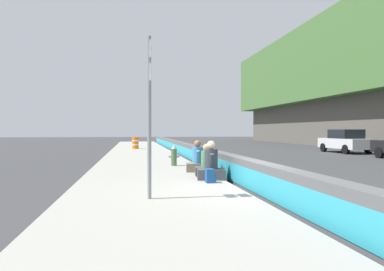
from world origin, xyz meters
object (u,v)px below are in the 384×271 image
(seated_person_rear, at_px, (197,162))
(backpack, at_px, (210,176))
(route_sign_post, at_px, (150,105))
(seated_person_foreground, at_px, (211,167))
(fire_hydrant, at_px, (174,155))
(seated_person_middle, at_px, (207,165))
(parked_car_fourth, at_px, (345,141))
(construction_barrel, at_px, (135,143))

(seated_person_rear, relative_size, backpack, 2.88)
(route_sign_post, relative_size, seated_person_foreground, 3.01)
(route_sign_post, distance_m, fire_hydrant, 7.66)
(fire_hydrant, xyz_separation_m, seated_person_middle, (-3.48, -0.71, -0.12))
(seated_person_foreground, xyz_separation_m, seated_person_middle, (0.96, -0.05, -0.04))
(fire_hydrant, bearing_deg, parked_car_fourth, -56.56)
(seated_person_rear, bearing_deg, fire_hydrant, 15.13)
(fire_hydrant, height_order, seated_person_foreground, seated_person_foreground)
(seated_person_foreground, distance_m, backpack, 0.78)
(seated_person_rear, distance_m, parked_car_fourth, 17.19)
(seated_person_middle, xyz_separation_m, parked_car_fourth, (12.46, -12.89, 0.39))
(route_sign_post, bearing_deg, seated_person_rear, -21.35)
(backpack, bearing_deg, seated_person_foreground, -14.70)
(seated_person_foreground, xyz_separation_m, parked_car_fourth, (13.42, -12.94, 0.35))
(construction_barrel, bearing_deg, seated_person_middle, -172.93)
(fire_hydrant, height_order, parked_car_fourth, parked_car_fourth)
(seated_person_rear, distance_m, construction_barrel, 16.91)
(route_sign_post, height_order, seated_person_foreground, route_sign_post)
(route_sign_post, relative_size, parked_car_fourth, 0.79)
(seated_person_middle, bearing_deg, seated_person_foreground, 177.06)
(route_sign_post, bearing_deg, fire_hydrant, -10.56)
(seated_person_foreground, bearing_deg, backpack, 165.30)
(route_sign_post, xyz_separation_m, parked_car_fourth, (16.35, -14.97, -1.35))
(seated_person_middle, height_order, seated_person_rear, seated_person_rear)
(fire_hydrant, xyz_separation_m, backpack, (-5.17, -0.47, -0.25))
(seated_person_foreground, height_order, seated_person_middle, seated_person_foreground)
(seated_person_middle, relative_size, parked_car_fourth, 0.23)
(route_sign_post, distance_m, seated_person_middle, 4.74)
(seated_person_middle, height_order, parked_car_fourth, parked_car_fourth)
(fire_hydrant, distance_m, parked_car_fourth, 16.30)
(route_sign_post, xyz_separation_m, seated_person_foreground, (2.93, -2.03, -1.70))
(route_sign_post, distance_m, parked_car_fourth, 22.21)
(seated_person_middle, bearing_deg, parked_car_fourth, -45.97)
(fire_hydrant, relative_size, construction_barrel, 0.93)
(seated_person_middle, xyz_separation_m, construction_barrel, (17.97, 2.23, 0.15))
(route_sign_post, relative_size, seated_person_middle, 3.39)
(fire_hydrant, height_order, seated_person_middle, seated_person_middle)
(construction_barrel, bearing_deg, parked_car_fourth, -110.02)
(parked_car_fourth, bearing_deg, construction_barrel, 69.98)
(route_sign_post, xyz_separation_m, fire_hydrant, (7.36, -1.37, -1.62))
(parked_car_fourth, bearing_deg, seated_person_middle, 134.03)
(seated_person_rear, height_order, backpack, seated_person_rear)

